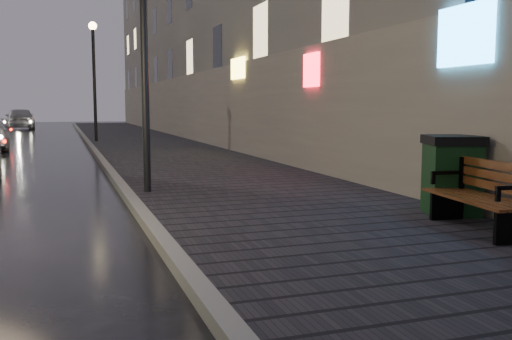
{
  "coord_description": "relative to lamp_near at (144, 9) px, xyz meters",
  "views": [
    {
      "loc": [
        0.35,
        -4.67,
        1.76
      ],
      "look_at": [
        2.94,
        2.88,
        0.85
      ],
      "focal_mm": 40.0,
      "sensor_mm": 36.0,
      "label": 1
    }
  ],
  "objects": [
    {
      "name": "trash_bin",
      "position": [
        3.95,
        -3.71,
        -2.75
      ],
      "size": [
        0.98,
        0.98,
        1.17
      ],
      "rotation": [
        0.0,
        0.0,
        -0.34
      ],
      "color": "black",
      "rests_on": "sidewalk"
    },
    {
      "name": "bench",
      "position": [
        3.6,
        -4.78,
        -2.89
      ],
      "size": [
        0.83,
        1.83,
        0.9
      ],
      "rotation": [
        0.0,
        0.0,
        -0.13
      ],
      "color": "black",
      "rests_on": "sidewalk"
    },
    {
      "name": "lamp_far",
      "position": [
        0.0,
        16.0,
        0.0
      ],
      "size": [
        0.36,
        0.36,
        5.28
      ],
      "color": "black",
      "rests_on": "sidewalk"
    },
    {
      "name": "lamp_near",
      "position": [
        0.0,
        0.0,
        0.0
      ],
      "size": [
        0.36,
        0.36,
        5.28
      ],
      "color": "black",
      "rests_on": "sidewalk"
    },
    {
      "name": "car_far",
      "position": [
        -4.28,
        34.32,
        -2.69
      ],
      "size": [
        2.33,
        4.83,
        1.59
      ],
      "primitive_type": "imported",
      "rotation": [
        0.0,
        0.0,
        3.24
      ],
      "color": "#A8AAB1",
      "rests_on": "ground"
    },
    {
      "name": "building_near",
      "position": [
        5.25,
        19.0,
        3.01
      ],
      "size": [
        1.8,
        50.0,
        13.0
      ],
      "primitive_type": "cube",
      "color": "#605B54",
      "rests_on": "ground"
    },
    {
      "name": "ground",
      "position": [
        -1.85,
        -6.0,
        -3.49
      ],
      "size": [
        120.0,
        120.0,
        0.0
      ],
      "primitive_type": "plane",
      "color": "black",
      "rests_on": "ground"
    },
    {
      "name": "sidewalk",
      "position": [
        2.05,
        15.0,
        -3.41
      ],
      "size": [
        4.6,
        58.0,
        0.15
      ],
      "primitive_type": "cube",
      "color": "black",
      "rests_on": "ground"
    },
    {
      "name": "curb",
      "position": [
        -0.35,
        15.0,
        -3.41
      ],
      "size": [
        0.2,
        58.0,
        0.15
      ],
      "primitive_type": "cube",
      "color": "slate",
      "rests_on": "ground"
    }
  ]
}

